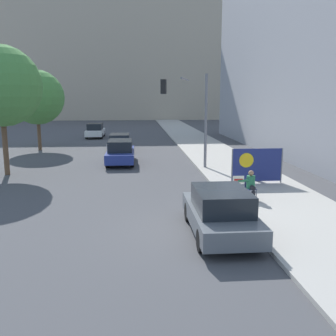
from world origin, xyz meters
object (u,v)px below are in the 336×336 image
at_px(parked_car_curbside, 220,212).
at_px(street_tree_near_curb, 0,86).
at_px(protest_banner, 257,165).
at_px(traffic_light_pole, 189,105).
at_px(car_on_road_distant, 95,131).
at_px(car_on_road_nearest, 121,152).
at_px(jogger_on_sidewalk, 258,164).
at_px(car_on_road_midblock, 120,142).
at_px(seated_protester, 251,184).
at_px(street_tree_midblock, 37,97).

relative_size(parked_car_curbside, street_tree_near_curb, 0.61).
xyz_separation_m(protest_banner, traffic_light_pole, (-2.61, 4.72, 2.75)).
bearing_deg(car_on_road_distant, car_on_road_nearest, -78.46).
bearing_deg(car_on_road_nearest, jogger_on_sidewalk, -42.44).
xyz_separation_m(jogger_on_sidewalk, car_on_road_midblock, (-7.30, 12.42, -0.28)).
distance_m(seated_protester, street_tree_midblock, 21.06).
relative_size(car_on_road_nearest, street_tree_midblock, 0.74).
distance_m(parked_car_curbside, street_tree_midblock, 22.86).
bearing_deg(jogger_on_sidewalk, car_on_road_distant, -62.36).
xyz_separation_m(parked_car_curbside, street_tree_midblock, (-10.40, 20.06, 3.49)).
relative_size(car_on_road_distant, street_tree_midblock, 0.70).
bearing_deg(street_tree_midblock, parked_car_curbside, -62.61).
bearing_deg(parked_car_curbside, car_on_road_midblock, 101.49).
bearing_deg(jogger_on_sidewalk, car_on_road_midblock, -56.33).
bearing_deg(street_tree_midblock, jogger_on_sidewalk, -43.94).
distance_m(protest_banner, car_on_road_midblock, 14.69).
bearing_deg(protest_banner, street_tree_midblock, 134.60).
distance_m(traffic_light_pole, street_tree_midblock, 14.21).
distance_m(seated_protester, car_on_road_nearest, 11.26).
relative_size(protest_banner, car_on_road_distant, 0.55).
bearing_deg(car_on_road_distant, car_on_road_midblock, -73.64).
height_order(jogger_on_sidewalk, car_on_road_midblock, jogger_on_sidewalk).
xyz_separation_m(parked_car_curbside, street_tree_near_curb, (-9.69, 10.06, 4.06)).
xyz_separation_m(jogger_on_sidewalk, car_on_road_distant, (-10.33, 22.76, -0.21)).
relative_size(car_on_road_nearest, street_tree_near_curb, 0.68).
xyz_separation_m(car_on_road_midblock, street_tree_midblock, (-6.50, 0.88, 3.53)).
xyz_separation_m(car_on_road_midblock, street_tree_near_curb, (-5.79, -9.13, 4.10)).
height_order(traffic_light_pole, car_on_road_midblock, traffic_light_pole).
bearing_deg(street_tree_midblock, car_on_road_midblock, -7.68).
distance_m(car_on_road_nearest, car_on_road_distant, 16.71).
distance_m(seated_protester, parked_car_curbside, 3.93).
bearing_deg(street_tree_near_curb, car_on_road_distant, 81.95).
distance_m(jogger_on_sidewalk, car_on_road_nearest, 9.47).
height_order(protest_banner, parked_car_curbside, protest_banner).
distance_m(seated_protester, car_on_road_midblock, 16.87).
height_order(street_tree_near_curb, street_tree_midblock, street_tree_near_curb).
height_order(jogger_on_sidewalk, traffic_light_pole, traffic_light_pole).
relative_size(seated_protester, protest_banner, 0.48).
relative_size(car_on_road_distant, street_tree_near_curb, 0.65).
bearing_deg(car_on_road_distant, parked_car_curbside, -76.78).
xyz_separation_m(traffic_light_pole, parked_car_curbside, (-0.56, -11.03, -3.04)).
relative_size(seated_protester, street_tree_near_curb, 0.17).
relative_size(jogger_on_sidewalk, car_on_road_nearest, 0.35).
bearing_deg(car_on_road_midblock, jogger_on_sidewalk, -59.56).
bearing_deg(traffic_light_pole, street_tree_near_curb, -174.60).
xyz_separation_m(traffic_light_pole, street_tree_midblock, (-10.95, 9.04, 0.45)).
relative_size(jogger_on_sidewalk, street_tree_near_curb, 0.24).
bearing_deg(seated_protester, traffic_light_pole, 117.65).
xyz_separation_m(parked_car_curbside, car_on_road_nearest, (-3.59, 13.16, 0.03)).
xyz_separation_m(traffic_light_pole, car_on_road_midblock, (-4.46, 8.16, -3.09)).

